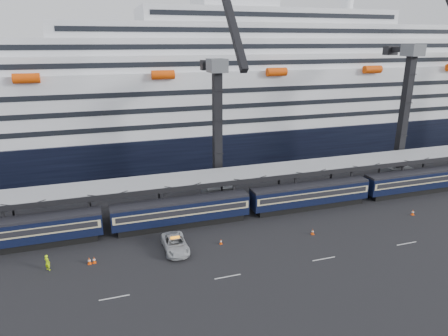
# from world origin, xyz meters

# --- Properties ---
(ground) EXTENTS (260.00, 260.00, 0.00)m
(ground) POSITION_xyz_m (0.00, 0.00, 0.00)
(ground) COLOR black
(ground) RESTS_ON ground
(train) EXTENTS (133.05, 3.00, 4.05)m
(train) POSITION_xyz_m (-4.65, 10.00, 2.20)
(train) COLOR black
(train) RESTS_ON ground
(canopy) EXTENTS (130.00, 6.25, 5.53)m
(canopy) POSITION_xyz_m (0.00, 14.00, 5.25)
(canopy) COLOR #92959A
(canopy) RESTS_ON ground
(cruise_ship) EXTENTS (214.09, 28.84, 34.00)m
(cruise_ship) POSITION_xyz_m (-1.08, 45.99, 12.34)
(cruise_ship) COLOR black
(cruise_ship) RESTS_ON ground
(crane_dark_near) EXTENTS (4.50, 17.75, 35.08)m
(crane_dark_near) POSITION_xyz_m (-20.00, 18.59, 11.93)
(crane_dark_near) COLOR #484B50
(crane_dark_near) RESTS_ON ground
(crane_dark_mid) EXTENTS (4.50, 18.24, 39.64)m
(crane_dark_mid) POSITION_xyz_m (15.00, 17.59, 13.36)
(crane_dark_mid) COLOR #484B50
(crane_dark_mid) RESTS_ON ground
(pickup_truck) EXTENTS (2.81, 6.02, 1.67)m
(pickup_truck) POSITION_xyz_m (-30.26, 3.46, 0.83)
(pickup_truck) COLOR #A9ACB0
(pickup_truck) RESTS_ON ground
(worker) EXTENTS (0.81, 0.80, 1.89)m
(worker) POSITION_xyz_m (-44.74, 3.55, 0.94)
(worker) COLOR #C8FF0D
(worker) RESTS_ON ground
(traffic_cone_a) EXTENTS (0.41, 0.41, 0.81)m
(traffic_cone_a) POSITION_xyz_m (-39.79, 3.48, 0.40)
(traffic_cone_a) COLOR #E64707
(traffic_cone_a) RESTS_ON ground
(traffic_cone_b) EXTENTS (0.43, 0.43, 0.86)m
(traffic_cone_b) POSITION_xyz_m (-40.32, 3.44, 0.42)
(traffic_cone_b) COLOR #E64707
(traffic_cone_b) RESTS_ON ground
(traffic_cone_c) EXTENTS (0.35, 0.35, 0.70)m
(traffic_cone_c) POSITION_xyz_m (-24.46, 3.24, 0.34)
(traffic_cone_c) COLOR #E64707
(traffic_cone_c) RESTS_ON ground
(traffic_cone_d) EXTENTS (0.40, 0.40, 0.80)m
(traffic_cone_d) POSITION_xyz_m (-12.07, 1.97, 0.39)
(traffic_cone_d) COLOR #E64707
(traffic_cone_d) RESTS_ON ground
(traffic_cone_e) EXTENTS (0.43, 0.43, 0.87)m
(traffic_cone_e) POSITION_xyz_m (5.18, 2.85, 0.43)
(traffic_cone_e) COLOR #E64707
(traffic_cone_e) RESTS_ON ground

